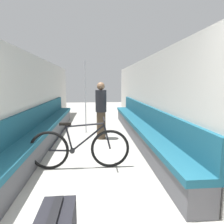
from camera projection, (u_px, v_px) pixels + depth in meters
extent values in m
cube|color=beige|center=(32.00, 101.00, 4.86)|extent=(0.10, 11.06, 2.23)
cube|color=beige|center=(152.00, 100.00, 5.12)|extent=(0.10, 11.06, 2.23)
cube|color=#4C4C51|center=(47.00, 134.00, 5.24)|extent=(0.38, 6.59, 0.40)
cube|color=#195166|center=(47.00, 125.00, 5.21)|extent=(0.44, 6.59, 0.10)
cube|color=#195166|center=(39.00, 115.00, 5.15)|extent=(0.07, 6.59, 0.46)
cube|color=#4C4C51|center=(139.00, 132.00, 5.45)|extent=(0.38, 6.59, 0.40)
cube|color=#195166|center=(139.00, 124.00, 5.41)|extent=(0.44, 6.59, 0.10)
cube|color=#195166|center=(146.00, 113.00, 5.39)|extent=(0.07, 6.59, 0.46)
torus|color=black|center=(49.00, 150.00, 3.54)|extent=(0.70, 0.05, 0.70)
torus|color=black|center=(110.00, 149.00, 3.63)|extent=(0.70, 0.05, 0.70)
cylinder|color=black|center=(61.00, 151.00, 3.56)|extent=(0.41, 0.03, 0.05)
cylinder|color=black|center=(57.00, 139.00, 3.52)|extent=(0.33, 0.03, 0.43)
cylinder|color=black|center=(69.00, 137.00, 3.53)|extent=(0.14, 0.03, 0.50)
cylinder|color=black|center=(88.00, 138.00, 3.57)|extent=(0.59, 0.03, 0.48)
cylinder|color=black|center=(85.00, 125.00, 3.53)|extent=(0.68, 0.03, 0.08)
cylinder|color=black|center=(107.00, 137.00, 3.59)|extent=(0.14, 0.03, 0.46)
cylinder|color=black|center=(72.00, 151.00, 3.57)|extent=(0.09, 0.06, 0.09)
cube|color=black|center=(65.00, 124.00, 3.49)|extent=(0.20, 0.07, 0.04)
cylinder|color=black|center=(104.00, 119.00, 3.54)|extent=(0.02, 0.46, 0.02)
cylinder|color=gray|center=(86.00, 132.00, 6.30)|extent=(0.08, 0.08, 0.01)
cylinder|color=silver|center=(85.00, 97.00, 6.15)|extent=(0.04, 0.04, 2.21)
cylinder|color=#473828|center=(101.00, 125.00, 5.52)|extent=(0.25, 0.25, 0.76)
cylinder|color=#232328|center=(101.00, 101.00, 5.42)|extent=(0.30, 0.30, 0.59)
sphere|color=#936B4C|center=(101.00, 86.00, 5.37)|extent=(0.21, 0.21, 0.21)
cube|color=black|center=(54.00, 216.00, 1.59)|extent=(0.07, 0.54, 0.03)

